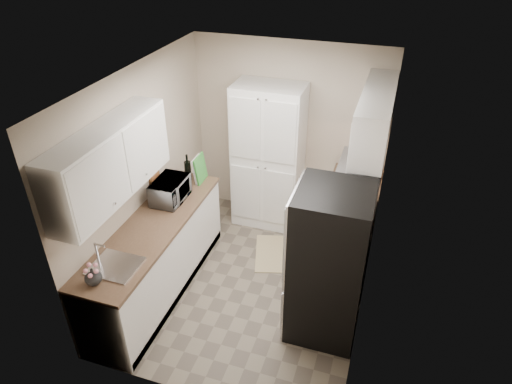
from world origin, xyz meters
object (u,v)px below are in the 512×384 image
refrigerator (328,265)px  toaster_oven (357,167)px  pantry_cabinet (268,157)px  wine_bottle (188,169)px  microwave (170,190)px  electric_range (341,246)px

refrigerator → toaster_oven: bearing=89.0°
pantry_cabinet → wine_bottle: bearing=-137.6°
microwave → wine_bottle: 0.49m
wine_bottle → electric_range: bearing=-5.0°
wine_bottle → toaster_oven: wine_bottle is taller
pantry_cabinet → electric_range: size_ratio=1.77×
electric_range → refrigerator: size_ratio=0.66×
pantry_cabinet → microwave: pantry_cabinet is taller
electric_range → refrigerator: (-0.03, -0.80, 0.37)m
microwave → wine_bottle: (-0.00, 0.49, 0.03)m
toaster_oven → refrigerator: bearing=-88.9°
pantry_cabinet → toaster_oven: (1.17, 0.01, 0.04)m
electric_range → refrigerator: bearing=-92.5°
wine_bottle → toaster_oven: (1.99, 0.76, -0.04)m
microwave → wine_bottle: size_ratio=1.50×
refrigerator → microwave: 2.03m
electric_range → toaster_oven: bearing=90.3°
pantry_cabinet → toaster_oven: pantry_cabinet is taller
electric_range → refrigerator: 0.88m
microwave → pantry_cabinet: bearing=-34.5°
pantry_cabinet → microwave: (-0.82, -1.24, 0.05)m
microwave → toaster_oven: microwave is taller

